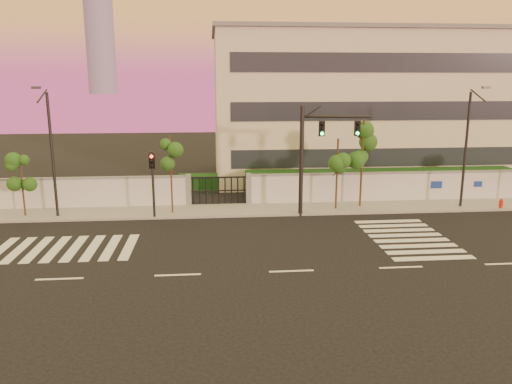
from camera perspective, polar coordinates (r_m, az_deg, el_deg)
ground at (r=22.44m, az=4.07°, el=-9.02°), size 120.00×120.00×0.00m
sidewalk at (r=32.32m, az=1.12°, el=-2.01°), size 60.00×3.00×0.15m
perimeter_wall at (r=33.54m, az=1.03°, el=0.29°), size 60.00×0.36×2.20m
hedge_row at (r=36.38m, az=2.23°, el=0.87°), size 41.00×4.25×1.80m
institutional_building at (r=44.38m, az=11.30°, el=9.74°), size 24.40×12.40×12.25m
road_markings at (r=25.76m, az=-0.75°, el=-6.04°), size 57.00×7.62×0.02m
street_tree_b at (r=33.23m, az=-25.23°, el=1.97°), size 1.33×1.06×3.79m
street_tree_c at (r=31.09m, az=-9.72°, el=4.02°), size 1.31×1.05×5.01m
street_tree_d at (r=32.06m, az=9.33°, el=3.86°), size 1.53×1.22×4.67m
street_tree_e at (r=32.93m, az=12.14°, el=5.45°), size 1.62×1.29×5.83m
traffic_signal_main at (r=30.58m, az=6.82°, el=5.09°), size 4.27×0.84×6.77m
traffic_signal_secondary at (r=30.42m, az=-11.73°, el=1.72°), size 0.32×0.33×4.14m
streetlight_west at (r=31.97m, az=-22.39°, el=4.57°), size 0.47×1.91×7.94m
streetlight_east at (r=34.62m, az=23.01°, el=5.05°), size 0.47×1.90×7.90m
fire_hydrant at (r=36.04m, az=26.20°, el=-1.28°), size 0.30×0.29×0.77m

